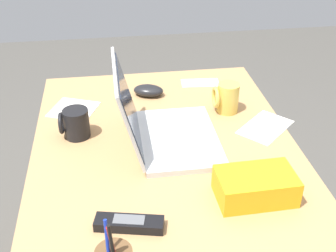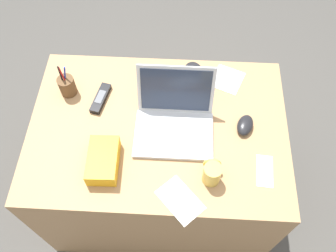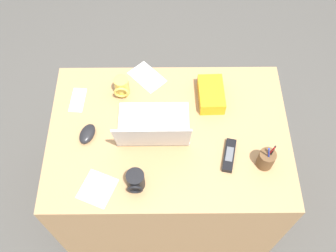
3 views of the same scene
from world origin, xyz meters
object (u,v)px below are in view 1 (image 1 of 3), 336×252
Objects in this scene: coffee_mug_white at (227,98)px; coffee_mug_tall at (75,123)px; computer_mouse at (148,91)px; snack_bag at (255,186)px; laptop at (162,128)px; cordless_phone at (129,224)px.

coffee_mug_tall is (-0.08, 0.49, -0.00)m from coffee_mug_white.
snack_bag is (-0.58, -0.21, 0.02)m from computer_mouse.
computer_mouse is at bearing 19.63° from snack_bag.
coffee_mug_tall reaches higher than computer_mouse.
computer_mouse is at bearing 1.69° from laptop.
coffee_mug_white is (0.15, -0.23, -0.00)m from laptop.
laptop is 0.26m from coffee_mug_tall.
computer_mouse is at bearing 58.83° from coffee_mug_white.
laptop reaches higher than computer_mouse.
computer_mouse reaches higher than cordless_phone.
computer_mouse is 0.28m from coffee_mug_white.
coffee_mug_tall is (0.07, 0.25, -0.01)m from laptop.
laptop is 0.36m from cordless_phone.
laptop reaches higher than cordless_phone.
coffee_mug_white reaches higher than snack_bag.
laptop is at bearing -105.65° from coffee_mug_tall.
coffee_mug_white is 0.49m from coffee_mug_tall.
laptop is 3.33× the size of coffee_mug_white.
coffee_mug_tall is at bearing 99.80° from coffee_mug_white.
coffee_mug_white is 1.11× the size of coffee_mug_tall.
snack_bag reaches higher than computer_mouse.
computer_mouse is 0.61m from snack_bag.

